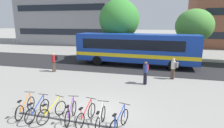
{
  "coord_description": "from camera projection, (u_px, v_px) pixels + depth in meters",
  "views": [
    {
      "loc": [
        3.01,
        -7.59,
        4.4
      ],
      "look_at": [
        -0.12,
        4.68,
        1.51
      ],
      "focal_mm": 29.8,
      "sensor_mm": 36.0,
      "label": 1
    }
  ],
  "objects": [
    {
      "name": "ground",
      "position": [
        90.0,
        116.0,
        8.87
      ],
      "size": [
        200.0,
        200.0,
        0.0
      ],
      "primitive_type": "plane",
      "color": "gray"
    },
    {
      "name": "parked_bicycle_purple_3",
      "position": [
        71.0,
        113.0,
        8.41
      ],
      "size": [
        0.52,
        1.71,
        0.99
      ],
      "rotation": [
        0.0,
        0.0,
        1.74
      ],
      "color": "black",
      "rests_on": "ground"
    },
    {
      "name": "parked_bicycle_yellow_2",
      "position": [
        52.0,
        112.0,
        8.48
      ],
      "size": [
        0.64,
        1.67,
        0.99
      ],
      "rotation": [
        0.0,
        0.0,
        1.29
      ],
      "color": "black",
      "rests_on": "ground"
    },
    {
      "name": "parked_bicycle_orange_0",
      "position": [
        25.0,
        107.0,
        8.91
      ],
      "size": [
        0.52,
        1.71,
        0.99
      ],
      "rotation": [
        0.0,
        0.0,
        1.73
      ],
      "color": "black",
      "rests_on": "ground"
    },
    {
      "name": "building_left_wing",
      "position": [
        72.0,
        1.0,
        38.46
      ],
      "size": [
        19.71,
        11.57,
        17.16
      ],
      "color": "gray",
      "rests_on": "ground"
    },
    {
      "name": "street_tree_1",
      "position": [
        119.0,
        20.0,
        21.68
      ],
      "size": [
        4.68,
        4.68,
        6.96
      ],
      "color": "brown",
      "rests_on": "ground"
    },
    {
      "name": "bike_rack",
      "position": [
        69.0,
        120.0,
        8.38
      ],
      "size": [
        5.4,
        0.23,
        0.7
      ],
      "rotation": [
        0.0,
        0.0,
        -0.03
      ],
      "color": "#47474C",
      "rests_on": "ground"
    },
    {
      "name": "street_tree_2",
      "position": [
        194.0,
        26.0,
        21.99
      ],
      "size": [
        4.37,
        4.37,
        5.9
      ],
      "color": "brown",
      "rests_on": "ground"
    },
    {
      "name": "parked_bicycle_silver_5",
      "position": [
        101.0,
        119.0,
        7.86
      ],
      "size": [
        0.52,
        1.72,
        0.99
      ],
      "rotation": [
        0.0,
        0.0,
        1.63
      ],
      "color": "black",
      "rests_on": "ground"
    },
    {
      "name": "commuter_grey_pack_2",
      "position": [
        174.0,
        67.0,
        14.37
      ],
      "size": [
        0.59,
        0.47,
        1.67
      ],
      "rotation": [
        0.0,
        0.0,
        2.79
      ],
      "color": "#47382D",
      "rests_on": "ground"
    },
    {
      "name": "commuter_black_pack_1",
      "position": [
        54.0,
        61.0,
        16.54
      ],
      "size": [
        0.59,
        0.59,
        1.7
      ],
      "rotation": [
        0.0,
        0.0,
        3.92
      ],
      "color": "#47382D",
      "rests_on": "ground"
    },
    {
      "name": "parked_bicycle_blue_1",
      "position": [
        38.0,
        110.0,
        8.63
      ],
      "size": [
        0.52,
        1.72,
        0.99
      ],
      "rotation": [
        0.0,
        0.0,
        1.54
      ],
      "color": "black",
      "rests_on": "ground"
    },
    {
      "name": "parked_bicycle_red_4",
      "position": [
        86.0,
        115.0,
        8.19
      ],
      "size": [
        0.52,
        1.71,
        0.99
      ],
      "rotation": [
        0.0,
        0.0,
        1.44
      ],
      "color": "black",
      "rests_on": "ground"
    },
    {
      "name": "commuter_red_pack_0",
      "position": [
        146.0,
        71.0,
        13.21
      ],
      "size": [
        0.4,
        0.57,
        1.67
      ],
      "rotation": [
        0.0,
        0.0,
        4.52
      ],
      "color": "black",
      "rests_on": "ground"
    },
    {
      "name": "parked_bicycle_blue_6",
      "position": [
        119.0,
        122.0,
        7.64
      ],
      "size": [
        0.63,
        1.68,
        0.99
      ],
      "rotation": [
        0.0,
        0.0,
        1.31
      ],
      "color": "black",
      "rests_on": "ground"
    },
    {
      "name": "bus_lane_asphalt",
      "position": [
        128.0,
        65.0,
        19.34
      ],
      "size": [
        80.0,
        7.2,
        0.01
      ],
      "primitive_type": "cube",
      "color": "#232326",
      "rests_on": "ground"
    },
    {
      "name": "city_bus",
      "position": [
        136.0,
        48.0,
        18.75
      ],
      "size": [
        12.12,
        3.1,
        3.2
      ],
      "rotation": [
        0.0,
        0.0,
        -0.04
      ],
      "color": "#14389E",
      "rests_on": "ground"
    }
  ]
}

